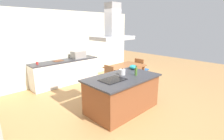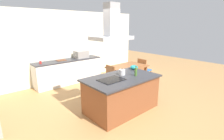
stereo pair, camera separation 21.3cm
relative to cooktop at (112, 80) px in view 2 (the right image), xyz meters
The scene contains 16 objects.
ground 1.78m from the cooktop, 77.26° to the left, with size 16.00×16.00×0.00m, color tan.
wall_back 3.30m from the cooktop, 84.04° to the left, with size 7.20×0.10×2.70m, color silver.
kitchen_island 0.57m from the cooktop, ahead, with size 1.90×1.12×0.90m.
cooktop is the anchor object (origin of this frame).
tea_kettle 0.51m from the cooktop, 16.13° to the left, with size 0.22×0.17×0.17m.
olive_oil_bottle 0.72m from the cooktop, 11.87° to the right, with size 0.07×0.07×0.26m.
mixing_bowl 1.18m from the cooktop, 14.94° to the left, with size 0.23×0.23×0.13m, color teal.
back_counter 2.93m from the cooktop, 83.47° to the left, with size 2.56×0.62×0.90m.
countertop_microwave 3.02m from the cooktop, 72.60° to the left, with size 0.50×0.38×0.28m, color #9E9993.
coffee_mug_red 2.97m from the cooktop, 103.45° to the left, with size 0.08×0.08×0.09m, color red.
cutting_board 2.93m from the cooktop, 88.57° to the left, with size 0.34×0.24×0.02m, color brown.
dining_table 2.11m from the cooktop, 33.28° to the left, with size 1.40×0.90×0.75m.
chair_at_left_end 1.48m from the cooktop, 53.95° to the left, with size 0.42×0.42×0.89m.
chair_at_right_end 2.93m from the cooktop, 23.32° to the left, with size 0.42×0.42×0.89m.
chair_facing_island 1.86m from the cooktop, 15.47° to the left, with size 0.42×0.42×0.89m.
range_hood 1.20m from the cooktop, ahead, with size 0.90×0.55×0.78m.
Camera 2 is at (-2.81, -2.86, 2.17)m, focal length 26.71 mm.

